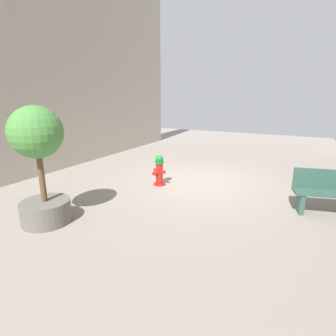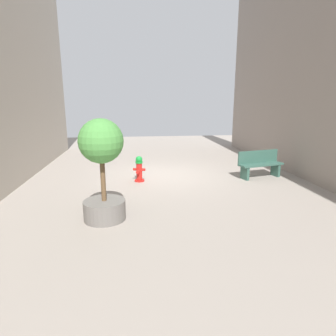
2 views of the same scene
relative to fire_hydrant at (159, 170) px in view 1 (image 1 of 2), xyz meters
name	(u,v)px [view 1 (image 1 of 2)]	position (x,y,z in m)	size (l,w,h in m)	color
ground_plane	(199,182)	(-0.94, -0.72, -0.44)	(23.40, 23.40, 0.00)	gray
fire_hydrant	(159,170)	(0.00, 0.00, 0.00)	(0.43, 0.40, 0.87)	red
bench_near	(335,192)	(-4.27, -0.02, 0.06)	(1.71, 0.82, 0.95)	#33594C
planter_tree	(39,158)	(0.87, 3.10, 0.90)	(0.98, 0.98, 2.31)	slate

